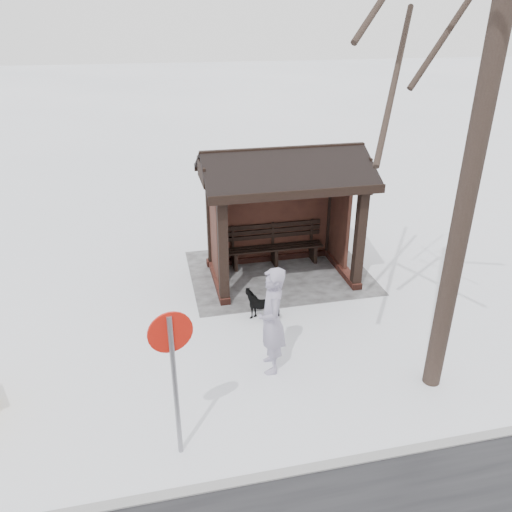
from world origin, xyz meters
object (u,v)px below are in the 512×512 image
at_px(dog, 262,304).
at_px(road_sign, 172,355).
at_px(bus_shelter, 281,187).
at_px(pedestrian, 272,321).

distance_m(dog, road_sign, 3.92).
relative_size(bus_shelter, pedestrian, 1.85).
height_order(pedestrian, road_sign, road_sign).
xyz_separation_m(pedestrian, dog, (-0.22, -1.61, -0.66)).
xyz_separation_m(bus_shelter, pedestrian, (1.06, 3.41, -1.19)).
bearing_deg(dog, pedestrian, 15.67).
height_order(bus_shelter, road_sign, bus_shelter).
relative_size(bus_shelter, dog, 4.87).
bearing_deg(bus_shelter, road_sign, 60.73).
height_order(pedestrian, dog, pedestrian).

